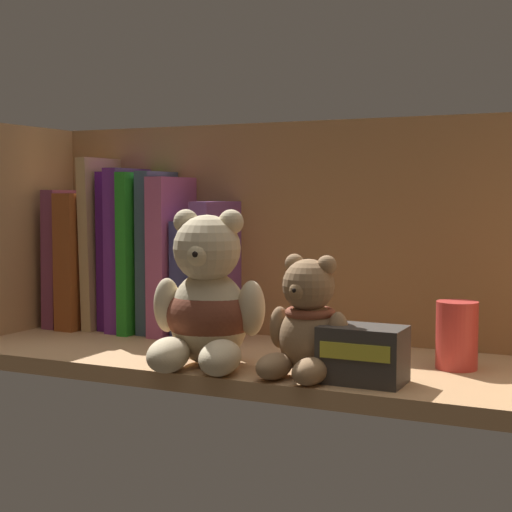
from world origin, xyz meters
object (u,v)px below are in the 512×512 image
(teddy_bear_larger, at_px, (207,305))
(pillar_candle, at_px, (457,335))
(book_0, at_px, (77,257))
(book_5, at_px, (148,252))
(book_6, at_px, (162,252))
(small_product_box, at_px, (363,354))
(book_8, at_px, (201,277))
(book_9, at_px, (224,269))
(book_4, at_px, (135,249))
(book_7, at_px, (179,255))
(teddy_bear_smaller, at_px, (307,325))
(book_3, at_px, (121,250))
(book_1, at_px, (93,259))
(book_2, at_px, (108,243))

(teddy_bear_larger, height_order, pillar_candle, teddy_bear_larger)
(book_0, relative_size, book_5, 0.89)
(book_0, height_order, book_6, book_6)
(book_5, xyz_separation_m, small_product_box, (0.38, -0.19, -0.08))
(book_0, bearing_deg, book_8, 0.00)
(small_product_box, bearing_deg, book_5, 154.17)
(book_5, height_order, book_9, book_5)
(book_4, relative_size, book_5, 1.03)
(book_7, height_order, book_9, book_7)
(book_5, relative_size, small_product_box, 2.61)
(book_6, bearing_deg, book_7, 0.00)
(book_9, height_order, teddy_bear_larger, book_9)
(book_0, relative_size, small_product_box, 2.33)
(book_0, distance_m, teddy_bear_smaller, 0.49)
(book_3, bearing_deg, book_1, 180.00)
(book_1, distance_m, book_6, 0.12)
(book_0, relative_size, book_3, 0.89)
(teddy_bear_smaller, bearing_deg, book_0, 157.67)
(book_0, height_order, pillar_candle, book_0)
(book_7, height_order, teddy_bear_larger, book_7)
(pillar_candle, bearing_deg, book_2, 171.80)
(book_8, bearing_deg, book_0, 180.00)
(book_7, relative_size, book_9, 1.18)
(book_0, xyz_separation_m, pillar_candle, (0.59, -0.08, -0.06))
(small_product_box, bearing_deg, teddy_bear_smaller, 179.12)
(book_7, height_order, teddy_bear_smaller, book_7)
(small_product_box, bearing_deg, book_4, 155.49)
(book_0, height_order, book_5, book_5)
(book_0, height_order, book_7, book_7)
(book_2, distance_m, book_8, 0.16)
(book_0, bearing_deg, book_6, 0.00)
(book_1, distance_m, book_5, 0.10)
(book_2, height_order, book_7, book_2)
(book_6, distance_m, small_product_box, 0.41)
(book_6, xyz_separation_m, teddy_bear_smaller, (0.30, -0.18, -0.06))
(book_2, distance_m, teddy_bear_larger, 0.33)
(book_2, distance_m, book_7, 0.12)
(book_8, distance_m, pillar_candle, 0.38)
(book_5, relative_size, book_9, 1.22)
(book_8, xyz_separation_m, teddy_bear_smaller, (0.23, -0.18, -0.02))
(book_0, height_order, teddy_bear_smaller, book_0)
(book_3, height_order, small_product_box, book_3)
(book_7, bearing_deg, book_8, 0.00)
(book_9, bearing_deg, book_2, -180.00)
(book_2, bearing_deg, teddy_bear_larger, -34.20)
(book_6, height_order, small_product_box, book_6)
(book_4, height_order, teddy_bear_smaller, book_4)
(book_9, distance_m, teddy_bear_smaller, 0.27)
(book_1, bearing_deg, small_product_box, -21.08)
(teddy_bear_smaller, relative_size, small_product_box, 1.51)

